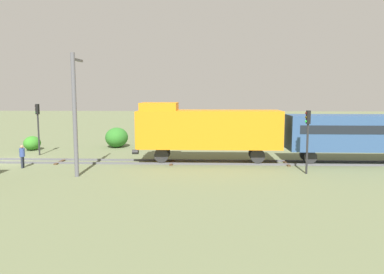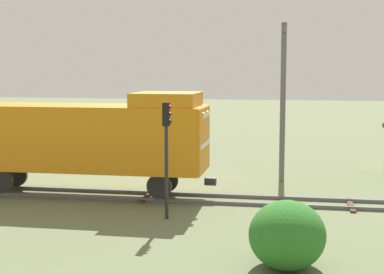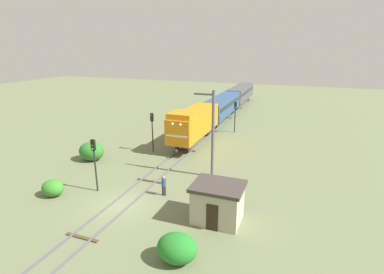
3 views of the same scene
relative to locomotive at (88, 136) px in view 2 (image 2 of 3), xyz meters
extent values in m
cube|color=#4C3823|center=(0.00, -11.64, -2.73)|extent=(2.40, 0.24, 0.09)
cube|color=#4C3823|center=(0.00, -2.70, -2.73)|extent=(2.40, 0.24, 0.09)
cube|color=orange|center=(0.00, 0.24, -0.06)|extent=(2.90, 11.00, 2.90)
cube|color=orange|center=(0.00, -3.66, 1.69)|extent=(2.75, 2.80, 0.60)
cube|color=orange|center=(0.00, -5.31, -0.06)|extent=(2.84, 0.10, 2.84)
cube|color=white|center=(0.00, -5.35, -0.26)|extent=(2.46, 0.06, 0.20)
sphere|color=white|center=(-0.45, -5.36, 1.04)|extent=(0.28, 0.28, 0.28)
sphere|color=white|center=(0.45, -5.36, 1.04)|extent=(0.28, 0.28, 0.28)
cylinder|color=#262628|center=(0.00, -5.61, -1.91)|extent=(0.36, 0.50, 0.36)
cylinder|color=#262628|center=(-0.72, -3.46, -2.06)|extent=(0.18, 1.10, 1.10)
cylinder|color=#262628|center=(0.72, -3.46, -2.06)|extent=(0.18, 1.10, 1.10)
cylinder|color=#262628|center=(-0.72, 3.94, -2.06)|extent=(0.18, 1.10, 1.10)
cylinder|color=#262628|center=(0.72, 3.94, -2.06)|extent=(0.18, 1.10, 1.10)
cylinder|color=#262628|center=(-3.40, -4.40, -0.50)|extent=(0.14, 0.14, 4.54)
cube|color=black|center=(-3.40, -4.40, 1.31)|extent=(0.32, 0.24, 0.90)
sphere|color=red|center=(-3.40, -4.54, 1.58)|extent=(0.16, 0.16, 0.16)
sphere|color=#3C3306|center=(-3.40, -4.54, 1.30)|extent=(0.16, 0.16, 0.16)
sphere|color=black|center=(-3.40, -4.54, 1.02)|extent=(0.16, 0.16, 0.16)
cylinder|color=#595960|center=(5.00, -8.59, 1.27)|extent=(0.28, 0.28, 8.09)
cube|color=#595960|center=(4.10, -8.59, 4.92)|extent=(1.80, 0.16, 0.16)
ellipsoid|color=#2D7226|center=(-8.26, -9.09, -1.77)|extent=(2.75, 2.25, 2.00)
camera|label=1|loc=(29.05, -0.03, 2.81)|focal=35.00mm
camera|label=2|loc=(-25.19, -9.28, 3.11)|focal=55.00mm
camera|label=3|loc=(12.32, -33.42, 8.94)|focal=28.00mm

